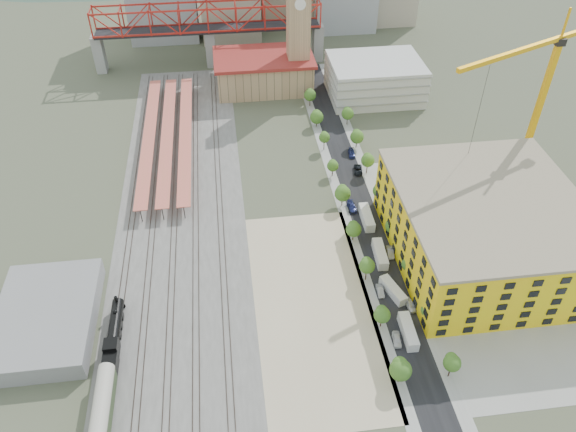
{
  "coord_description": "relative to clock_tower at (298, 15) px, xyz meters",
  "views": [
    {
      "loc": [
        -21.35,
        -119.99,
        103.33
      ],
      "look_at": [
        -7.25,
        -9.56,
        10.0
      ],
      "focal_mm": 35.0,
      "sensor_mm": 36.0,
      "label": 1
    }
  ],
  "objects": [
    {
      "name": "construction_pad",
      "position": [
        37.0,
        -99.99,
        -28.67
      ],
      "size": [
        50.0,
        90.0,
        0.06
      ],
      "primitive_type": "cube",
      "color": "gray",
      "rests_on": "ground"
    },
    {
      "name": "car_1",
      "position": [
        5.0,
        -109.87,
        -27.99
      ],
      "size": [
        1.72,
        4.37,
        1.42
      ],
      "primitive_type": "imported",
      "rotation": [
        0.0,
        0.0,
        -0.05
      ],
      "color": "#96979B",
      "rests_on": "ground"
    },
    {
      "name": "car_4",
      "position": [
        11.0,
        -115.29,
        -27.9
      ],
      "size": [
        2.46,
        4.88,
        1.6
      ],
      "primitive_type": "imported",
      "rotation": [
        0.0,
        0.0,
        0.13
      ],
      "color": "silver",
      "rests_on": "ground"
    },
    {
      "name": "car_0",
      "position": [
        5.0,
        -124.79,
        -27.92
      ],
      "size": [
        2.39,
        4.73,
        1.54
      ],
      "primitive_type": "imported",
      "rotation": [
        0.0,
        0.0,
        -0.13
      ],
      "color": "silver",
      "rests_on": "ground"
    },
    {
      "name": "street_trees",
      "position": [
        8.0,
        -74.99,
        -28.7
      ],
      "size": [
        15.4,
        124.4,
        8.0
      ],
      "color": "#335B1B",
      "rests_on": "ground"
    },
    {
      "name": "rail_tracks",
      "position": [
        -45.8,
        -62.49,
        -28.55
      ],
      "size": [
        26.56,
        160.0,
        0.18
      ],
      "color": "#382B23",
      "rests_on": "ground"
    },
    {
      "name": "platform_canopies",
      "position": [
        -49.0,
        -34.99,
        -24.7
      ],
      "size": [
        16.0,
        80.0,
        4.12
      ],
      "color": "#D45951",
      "rests_on": "ground"
    },
    {
      "name": "car_3",
      "position": [
        5.0,
        -77.02,
        -27.93
      ],
      "size": [
        2.22,
        5.33,
        1.54
      ],
      "primitive_type": "imported",
      "rotation": [
        0.0,
        0.0,
        0.01
      ],
      "color": "navy",
      "rests_on": "ground"
    },
    {
      "name": "station_hall",
      "position": [
        -13.0,
        2.01,
        -22.03
      ],
      "size": [
        38.0,
        24.0,
        13.1
      ],
      "color": "tan",
      "rests_on": "ground"
    },
    {
      "name": "clock_tower",
      "position": [
        0.0,
        0.0,
        0.0
      ],
      "size": [
        12.0,
        12.0,
        52.0
      ],
      "color": "tan",
      "rests_on": "ground"
    },
    {
      "name": "sidewalk_west",
      "position": [
        2.5,
        -64.99,
        -28.68
      ],
      "size": [
        3.0,
        170.0,
        0.04
      ],
      "primitive_type": "cube",
      "color": "gray",
      "rests_on": "ground"
    },
    {
      "name": "car_5",
      "position": [
        11.0,
        -96.93,
        -27.92
      ],
      "size": [
        2.04,
        4.85,
        1.56
      ],
      "primitive_type": "imported",
      "rotation": [
        0.0,
        0.0,
        -0.08
      ],
      "color": "gray",
      "rests_on": "ground"
    },
    {
      "name": "locomotive",
      "position": [
        -58.0,
        -117.1,
        -26.5
      ],
      "size": [
        3.06,
        23.57,
        5.89
      ],
      "color": "black",
      "rests_on": "ground"
    },
    {
      "name": "car_7",
      "position": [
        11.0,
        -49.45,
        -27.96
      ],
      "size": [
        2.69,
        5.32,
        1.48
      ],
      "primitive_type": "imported",
      "rotation": [
        0.0,
        0.0,
        -0.12
      ],
      "color": "navy",
      "rests_on": "ground"
    },
    {
      "name": "car_2",
      "position": [
        5.0,
        -77.38,
        -28.03
      ],
      "size": [
        2.6,
        4.95,
        1.33
      ],
      "primitive_type": "imported",
      "rotation": [
        0.0,
        0.0,
        -0.08
      ],
      "color": "black",
      "rests_on": "ground"
    },
    {
      "name": "tower_crane",
      "position": [
        55.64,
        -70.6,
        4.17
      ],
      "size": [
        46.1,
        22.35,
        53.26
      ],
      "color": "#FEB010",
      "rests_on": "ground"
    },
    {
      "name": "truss_bridge",
      "position": [
        -33.0,
        25.01,
        -9.83
      ],
      "size": [
        94.0,
        9.6,
        25.6
      ],
      "color": "gray",
      "rests_on": "ground"
    },
    {
      "name": "warehouse",
      "position": [
        -74.0,
        -109.99,
        -26.2
      ],
      "size": [
        22.0,
        32.0,
        5.0
      ],
      "primitive_type": "cube",
      "color": "gray",
      "rests_on": "ground"
    },
    {
      "name": "site_trailer_c",
      "position": [
        8.0,
        -97.78,
        -27.34
      ],
      "size": [
        3.16,
        10.06,
        2.72
      ],
      "primitive_type": "cube",
      "rotation": [
        0.0,
        0.0,
        -0.06
      ],
      "color": "silver",
      "rests_on": "ground"
    },
    {
      "name": "ground",
      "position": [
        -8.0,
        -79.99,
        -28.7
      ],
      "size": [
        400.0,
        400.0,
        0.0
      ],
      "primitive_type": "plane",
      "color": "#474C38",
      "rests_on": "ground"
    },
    {
      "name": "distant_hills",
      "position": [
        37.28,
        180.01,
        -108.23
      ],
      "size": [
        647.0,
        264.0,
        227.0
      ],
      "color": "#4C6B59",
      "rests_on": "ground"
    },
    {
      "name": "car_6",
      "position": [
        11.0,
        -59.02,
        -27.93
      ],
      "size": [
        3.41,
        5.86,
        1.53
      ],
      "primitive_type": "imported",
      "rotation": [
        0.0,
        0.0,
        -0.16
      ],
      "color": "black",
      "rests_on": "ground"
    },
    {
      "name": "dirt_lot",
      "position": [
        -12.0,
        -111.49,
        -28.67
      ],
      "size": [
        28.0,
        67.0,
        0.06
      ],
      "primitive_type": "cube",
      "color": "tan",
      "rests_on": "ground"
    },
    {
      "name": "coach",
      "position": [
        -58.0,
        -136.55,
        -25.42
      ],
      "size": [
        3.38,
        19.64,
        6.16
      ],
      "color": "#23341C",
      "rests_on": "ground"
    },
    {
      "name": "construction_building",
      "position": [
        34.0,
        -99.99,
        -19.29
      ],
      "size": [
        44.6,
        50.6,
        18.8
      ],
      "color": "yellow",
      "rests_on": "ground"
    },
    {
      "name": "street_asphalt",
      "position": [
        8.0,
        -64.99,
        -28.67
      ],
      "size": [
        12.0,
        170.0,
        0.06
      ],
      "primitive_type": "cube",
      "color": "black",
      "rests_on": "ground"
    },
    {
      "name": "site_trailer_d",
      "position": [
        8.0,
        -82.84,
        -27.3
      ],
      "size": [
        2.88,
        10.28,
        2.8
      ],
      "primitive_type": "cube",
      "rotation": [
        0.0,
        0.0,
        -0.02
      ],
      "color": "silver",
      "rests_on": "ground"
    },
    {
      "name": "site_trailer_b",
      "position": [
        8.0,
        -110.55,
        -27.46
      ],
      "size": [
        5.12,
        9.32,
        2.47
      ],
      "primitive_type": "cube",
      "rotation": [
        0.0,
        0.0,
        0.32
      ],
      "color": "silver",
      "rests_on": "ground"
    },
    {
      "name": "parking_garage",
      "position": [
        28.0,
        -9.99,
        -21.7
      ],
      "size": [
        34.0,
        26.0,
        14.0
      ],
      "primitive_type": "cube",
      "color": "silver",
      "rests_on": "ground"
    },
    {
      "name": "sidewalk_east",
      "position": [
        13.5,
        -64.99,
        -28.68
      ],
      "size": [
        3.0,
        170.0,
        0.04
      ],
      "primitive_type": "cube",
      "color": "gray",
      "rests_on": "ground"
    },
    {
      "name": "site_trailer_a",
      "position": [
        8.0,
        -123.3,
        -27.36
      ],
      "size": [
        2.88,
        9.83,
        2.67
      ],
      "primitive_type": "cube",
      "rotation": [
        0.0,
        0.0,
        -0.03
      ],
      "color": "silver",
      "rests_on": "ground"
    },
    {
      "name": "ballast_strip",
      "position": [
        -44.0,
        -62.49,
        -28.67
      ],
      "size": [
        36.0,
        165.0,
        0.06
      ],
      "primitive_type": "cube",
      "color": "#605E59",
      "rests_on": "ground"
    }
  ]
}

